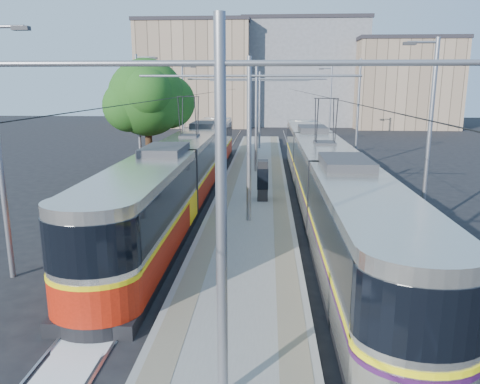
{
  "coord_description": "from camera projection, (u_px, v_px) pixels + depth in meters",
  "views": [
    {
      "loc": [
        0.8,
        -11.86,
        6.17
      ],
      "look_at": [
        -0.38,
        7.87,
        1.6
      ],
      "focal_mm": 35.0,
      "sensor_mm": 36.0,
      "label": 1
    }
  ],
  "objects": [
    {
      "name": "building_left",
      "position": [
        197.0,
        75.0,
        70.2
      ],
      "size": [
        16.32,
        12.24,
        15.11
      ],
      "color": "gray",
      "rests_on": "ground"
    },
    {
      "name": "tram_left",
      "position": [
        190.0,
        165.0,
        26.55
      ],
      "size": [
        2.43,
        32.06,
        5.5
      ],
      "color": "black",
      "rests_on": "ground"
    },
    {
      "name": "shelter",
      "position": [
        263.0,
        179.0,
        24.11
      ],
      "size": [
        0.58,
        0.94,
        2.06
      ],
      "rotation": [
        0.0,
        0.0,
        0.01
      ],
      "color": "black",
      "rests_on": "platform"
    },
    {
      "name": "platform",
      "position": [
        255.0,
        182.0,
        29.47
      ],
      "size": [
        4.0,
        50.0,
        0.3
      ],
      "primitive_type": "cube",
      "color": "gray",
      "rests_on": "ground"
    },
    {
      "name": "tram_right",
      "position": [
        323.0,
        173.0,
        23.37
      ],
      "size": [
        2.43,
        32.34,
        5.5
      ],
      "color": "black",
      "rests_on": "ground"
    },
    {
      "name": "tactile_strip_right",
      "position": [
        278.0,
        180.0,
        29.35
      ],
      "size": [
        0.7,
        50.0,
        0.01
      ],
      "primitive_type": "cube",
      "color": "gray",
      "rests_on": "platform"
    },
    {
      "name": "building_centre",
      "position": [
        302.0,
        73.0,
        73.11
      ],
      "size": [
        18.36,
        14.28,
        15.64
      ],
      "color": "gray",
      "rests_on": "ground"
    },
    {
      "name": "ground",
      "position": [
        237.0,
        312.0,
        12.97
      ],
      "size": [
        160.0,
        160.0,
        0.0
      ],
      "primitive_type": "plane",
      "color": "black",
      "rests_on": "ground"
    },
    {
      "name": "street_lamps",
      "position": [
        257.0,
        113.0,
        32.45
      ],
      "size": [
        15.18,
        38.22,
        8.0
      ],
      "color": "gray",
      "rests_on": "ground"
    },
    {
      "name": "tree",
      "position": [
        153.0,
        99.0,
        29.7
      ],
      "size": [
        5.34,
        4.94,
        7.76
      ],
      "color": "#382314",
      "rests_on": "ground"
    },
    {
      "name": "tactile_strip_left",
      "position": [
        232.0,
        179.0,
        29.52
      ],
      "size": [
        0.7,
        50.0,
        0.01
      ],
      "primitive_type": "cube",
      "color": "gray",
      "rests_on": "platform"
    },
    {
      "name": "rails",
      "position": [
        255.0,
        184.0,
        29.5
      ],
      "size": [
        8.71,
        70.0,
        0.03
      ],
      "color": "gray",
      "rests_on": "ground"
    },
    {
      "name": "building_right",
      "position": [
        403.0,
        84.0,
        66.82
      ],
      "size": [
        14.28,
        10.2,
        12.48
      ],
      "color": "gray",
      "rests_on": "ground"
    },
    {
      "name": "track_arrow",
      "position": [
        64.0,
        372.0,
        10.26
      ],
      "size": [
        1.2,
        5.0,
        0.01
      ],
      "primitive_type": "cube",
      "color": "silver",
      "rests_on": "ground"
    },
    {
      "name": "catenary",
      "position": [
        254.0,
        115.0,
        25.72
      ],
      "size": [
        9.2,
        70.0,
        7.0
      ],
      "color": "gray",
      "rests_on": "platform"
    }
  ]
}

